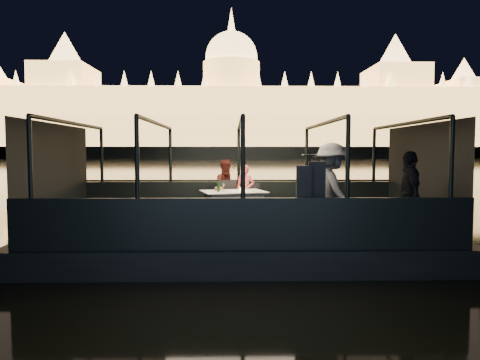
{
  "coord_description": "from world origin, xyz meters",
  "views": [
    {
      "loc": [
        -0.2,
        -9.29,
        2.19
      ],
      "look_at": [
        0.0,
        0.4,
        1.55
      ],
      "focal_mm": 32.0,
      "sensor_mm": 36.0,
      "label": 1
    }
  ],
  "objects_px": {
    "wine_bottle": "(218,185)",
    "person_man_maroon": "(227,189)",
    "dining_table_central": "(233,207)",
    "person_woman_coral": "(245,189)",
    "chair_port_right": "(252,202)",
    "chair_port_left": "(227,202)",
    "coat_stand": "(309,196)",
    "passenger_dark": "(409,195)",
    "passenger_stripe": "(331,195)"
  },
  "relations": [
    {
      "from": "wine_bottle",
      "to": "chair_port_right",
      "type": "bearing_deg",
      "value": 41.72
    },
    {
      "from": "wine_bottle",
      "to": "person_man_maroon",
      "type": "bearing_deg",
      "value": 79.56
    },
    {
      "from": "chair_port_right",
      "to": "person_woman_coral",
      "type": "bearing_deg",
      "value": 123.13
    },
    {
      "from": "chair_port_right",
      "to": "passenger_dark",
      "type": "height_order",
      "value": "passenger_dark"
    },
    {
      "from": "dining_table_central",
      "to": "chair_port_right",
      "type": "distance_m",
      "value": 0.72
    },
    {
      "from": "chair_port_right",
      "to": "person_woman_coral",
      "type": "distance_m",
      "value": 0.41
    },
    {
      "from": "wine_bottle",
      "to": "coat_stand",
      "type": "bearing_deg",
      "value": -54.06
    },
    {
      "from": "person_woman_coral",
      "to": "dining_table_central",
      "type": "bearing_deg",
      "value": -94.04
    },
    {
      "from": "person_man_maroon",
      "to": "passenger_stripe",
      "type": "xyz_separation_m",
      "value": [
        2.05,
        -2.62,
        0.1
      ]
    },
    {
      "from": "person_man_maroon",
      "to": "coat_stand",
      "type": "bearing_deg",
      "value": -86.45
    },
    {
      "from": "dining_table_central",
      "to": "wine_bottle",
      "type": "xyz_separation_m",
      "value": [
        -0.34,
        -0.19,
        0.53
      ]
    },
    {
      "from": "coat_stand",
      "to": "wine_bottle",
      "type": "relative_size",
      "value": 6.0
    },
    {
      "from": "chair_port_left",
      "to": "passenger_stripe",
      "type": "distance_m",
      "value": 3.05
    },
    {
      "from": "chair_port_left",
      "to": "passenger_stripe",
      "type": "bearing_deg",
      "value": -60.43
    },
    {
      "from": "chair_port_left",
      "to": "coat_stand",
      "type": "height_order",
      "value": "coat_stand"
    },
    {
      "from": "person_woman_coral",
      "to": "chair_port_right",
      "type": "bearing_deg",
      "value": -35.7
    },
    {
      "from": "dining_table_central",
      "to": "chair_port_left",
      "type": "height_order",
      "value": "chair_port_left"
    },
    {
      "from": "person_man_maroon",
      "to": "wine_bottle",
      "type": "relative_size",
      "value": 5.33
    },
    {
      "from": "chair_port_right",
      "to": "passenger_stripe",
      "type": "height_order",
      "value": "passenger_stripe"
    },
    {
      "from": "person_man_maroon",
      "to": "passenger_stripe",
      "type": "distance_m",
      "value": 3.33
    },
    {
      "from": "chair_port_right",
      "to": "passenger_stripe",
      "type": "xyz_separation_m",
      "value": [
        1.43,
        -2.31,
        0.4
      ]
    },
    {
      "from": "person_woman_coral",
      "to": "passenger_stripe",
      "type": "distance_m",
      "value": 3.01
    },
    {
      "from": "dining_table_central",
      "to": "person_man_maroon",
      "type": "xyz_separation_m",
      "value": [
        -0.15,
        0.85,
        0.36
      ]
    },
    {
      "from": "chair_port_left",
      "to": "person_woman_coral",
      "type": "distance_m",
      "value": 0.63
    },
    {
      "from": "person_man_maroon",
      "to": "passenger_dark",
      "type": "relative_size",
      "value": 0.87
    },
    {
      "from": "dining_table_central",
      "to": "person_woman_coral",
      "type": "distance_m",
      "value": 0.9
    },
    {
      "from": "chair_port_left",
      "to": "passenger_stripe",
      "type": "height_order",
      "value": "passenger_stripe"
    },
    {
      "from": "chair_port_left",
      "to": "wine_bottle",
      "type": "height_order",
      "value": "wine_bottle"
    },
    {
      "from": "dining_table_central",
      "to": "passenger_stripe",
      "type": "distance_m",
      "value": 2.64
    },
    {
      "from": "dining_table_central",
      "to": "coat_stand",
      "type": "bearing_deg",
      "value": -61.9
    },
    {
      "from": "person_woman_coral",
      "to": "wine_bottle",
      "type": "distance_m",
      "value": 1.16
    },
    {
      "from": "dining_table_central",
      "to": "person_man_maroon",
      "type": "distance_m",
      "value": 0.94
    },
    {
      "from": "dining_table_central",
      "to": "chair_port_left",
      "type": "relative_size",
      "value": 1.49
    },
    {
      "from": "person_woman_coral",
      "to": "chair_port_left",
      "type": "bearing_deg",
      "value": -127.43
    },
    {
      "from": "chair_port_left",
      "to": "passenger_dark",
      "type": "height_order",
      "value": "passenger_dark"
    },
    {
      "from": "coat_stand",
      "to": "person_man_maroon",
      "type": "relative_size",
      "value": 1.13
    },
    {
      "from": "chair_port_right",
      "to": "person_woman_coral",
      "type": "xyz_separation_m",
      "value": [
        -0.17,
        0.23,
        0.3
      ]
    },
    {
      "from": "wine_bottle",
      "to": "passenger_dark",
      "type": "bearing_deg",
      "value": -24.84
    },
    {
      "from": "coat_stand",
      "to": "chair_port_right",
      "type": "bearing_deg",
      "value": 105.9
    },
    {
      "from": "passenger_dark",
      "to": "coat_stand",
      "type": "bearing_deg",
      "value": -65.42
    },
    {
      "from": "passenger_stripe",
      "to": "chair_port_left",
      "type": "bearing_deg",
      "value": 25.99
    },
    {
      "from": "dining_table_central",
      "to": "person_woman_coral",
      "type": "xyz_separation_m",
      "value": [
        0.3,
        0.77,
        0.36
      ]
    },
    {
      "from": "dining_table_central",
      "to": "chair_port_right",
      "type": "height_order",
      "value": "chair_port_right"
    },
    {
      "from": "chair_port_right",
      "to": "coat_stand",
      "type": "distance_m",
      "value": 3.2
    },
    {
      "from": "chair_port_left",
      "to": "wine_bottle",
      "type": "xyz_separation_m",
      "value": [
        -0.2,
        -0.64,
        0.47
      ]
    },
    {
      "from": "chair_port_left",
      "to": "person_man_maroon",
      "type": "xyz_separation_m",
      "value": [
        -0.0,
        0.4,
        0.3
      ]
    },
    {
      "from": "person_woman_coral",
      "to": "passenger_dark",
      "type": "bearing_deg",
      "value": -23.61
    },
    {
      "from": "coat_stand",
      "to": "passenger_stripe",
      "type": "relative_size",
      "value": 0.9
    },
    {
      "from": "person_man_maroon",
      "to": "chair_port_right",
      "type": "bearing_deg",
      "value": -46.81
    },
    {
      "from": "chair_port_left",
      "to": "person_man_maroon",
      "type": "distance_m",
      "value": 0.5
    }
  ]
}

